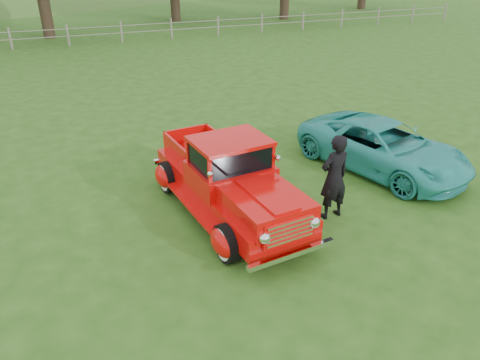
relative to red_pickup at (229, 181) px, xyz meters
name	(u,v)px	position (x,y,z in m)	size (l,w,h in m)	color
ground	(282,239)	(0.66, -1.35, -0.80)	(140.00, 140.00, 0.00)	#264C14
distant_hills	(51,28)	(-3.43, 58.12, -5.34)	(116.00, 60.00, 18.00)	#355D22
fence_line	(121,32)	(0.66, 20.65, -0.19)	(48.00, 0.12, 1.20)	gray
red_pickup	(229,181)	(0.00, 0.00, 0.00)	(2.71, 5.17, 1.78)	black
teal_sedan	(383,146)	(4.49, 0.70, -0.16)	(2.10, 4.56, 1.27)	teal
man	(334,177)	(2.02, -0.92, 0.15)	(0.69, 0.45, 1.90)	black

